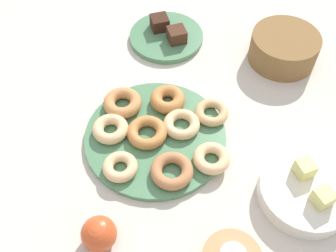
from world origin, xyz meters
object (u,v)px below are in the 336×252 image
Objects in this scene: donut_1 at (172,171)px; fruit_bowl at (305,192)px; donut_5 at (122,103)px; melon_chunk_left at (305,168)px; apple at (99,234)px; donut_0 at (168,99)px; brownie_near at (160,23)px; brownie_far at (177,35)px; donut_plate at (155,137)px; donut_2 at (120,167)px; basket at (284,48)px; melon_chunk_right at (323,197)px; donut_8 at (212,113)px; cake_plate at (166,37)px; donut_7 at (212,158)px; donut_3 at (182,124)px; donut_6 at (147,134)px; donut_4 at (110,129)px.

donut_1 is 0.48× the size of fruit_bowl.
melon_chunk_left is (0.25, 0.37, 0.03)m from donut_5.
apple reaches higher than donut_1.
brownie_near reaches higher than donut_0.
apple reaches higher than brownie_far.
donut_plate is at bearing -16.08° from brownie_far.
melon_chunk_left is 0.51× the size of apple.
donut_2 is 0.44m from brownie_far.
melon_chunk_right is at bearing -7.48° from basket.
donut_8 is (0.05, 0.21, -0.00)m from donut_5.
fruit_bowl is (0.28, 0.26, -0.01)m from donut_0.
brownie_near is (-0.03, -0.02, 0.03)m from cake_plate.
apple reaches higher than donut_8.
cake_plate is at bearing -173.36° from donut_7.
donut_3 is (0.08, 0.02, -0.00)m from donut_0.
fruit_bowl is at bearing 21.96° from brownie_far.
melon_chunk_right is 0.51× the size of apple.
brownie_near is (-0.38, 0.05, 0.03)m from donut_plate.
donut_6 is 0.16m from donut_7.
donut_6 reaches higher than donut_plate.
fruit_bowl is at bearing 0.00° from melon_chunk_left.
donut_4 is 1.20× the size of apple.
donut_8 is at bearing 9.80° from brownie_far.
donut_2 is 0.20m from donut_7.
donut_3 is 1.80× the size of brownie_near.
donut_5 is 1.00× the size of donut_6.
donut_1 is at bearing -37.41° from donut_8.
donut_3 is 1.03× the size of donut_4.
melon_chunk_left is at bearing 24.91° from brownie_near.
donut_0 reaches higher than donut_3.
melon_chunk_left is at bearing 69.68° from donut_7.
brownie_far reaches higher than donut_plate.
donut_7 reaches higher than donut_2.
apple is at bearing -18.73° from cake_plate.
brownie_far is 0.29m from basket.
donut_1 is at bearing -4.18° from donut_0.
donut_6 is 2.60× the size of melon_chunk_left.
donut_1 is at bearing -76.87° from donut_7.
donut_1 and donut_4 have the same top height.
melon_chunk_right is (0.32, 0.38, 0.03)m from donut_5.
donut_0 is 0.08m from donut_3.
donut_1 is 0.52× the size of basket.
melon_chunk_left reaches higher than donut_plate.
donut_6 is 0.17m from donut_8.
donut_0 is at bearing 117.24° from donut_4.
apple reaches higher than donut_0.
donut_plate is 3.54× the size of donut_5.
basket reaches higher than cake_plate.
melon_chunk_left is (0.53, 0.25, 0.02)m from brownie_near.
donut_8 is 1.69× the size of brownie_far.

